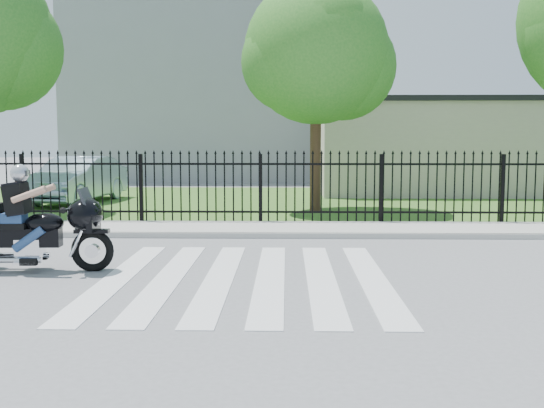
{
  "coord_description": "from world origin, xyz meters",
  "views": [
    {
      "loc": [
        0.66,
        -9.81,
        2.21
      ],
      "look_at": [
        0.39,
        1.71,
        1.0
      ],
      "focal_mm": 42.0,
      "sensor_mm": 36.0,
      "label": 1
    }
  ],
  "objects": [
    {
      "name": "building_low",
      "position": [
        7.0,
        16.0,
        1.75
      ],
      "size": [
        10.0,
        6.0,
        3.5
      ],
      "primitive_type": "cube",
      "color": "beige",
      "rests_on": "ground"
    },
    {
      "name": "crosswalk",
      "position": [
        0.0,
        0.0,
        0.01
      ],
      "size": [
        5.0,
        5.5,
        0.01
      ],
      "primitive_type": null,
      "color": "silver",
      "rests_on": "ground"
    },
    {
      "name": "motorcycle_rider",
      "position": [
        -3.65,
        0.46,
        0.74
      ],
      "size": [
        2.74,
        0.87,
        1.81
      ],
      "rotation": [
        0.0,
        0.0,
        0.04
      ],
      "color": "black",
      "rests_on": "ground"
    },
    {
      "name": "grass_strip",
      "position": [
        0.0,
        12.0,
        0.01
      ],
      "size": [
        40.0,
        12.0,
        0.02
      ],
      "primitive_type": "cube",
      "color": "#346021",
      "rests_on": "ground"
    },
    {
      "name": "parked_car",
      "position": [
        -6.39,
        11.33,
        0.8
      ],
      "size": [
        2.33,
        4.91,
        1.55
      ],
      "primitive_type": "imported",
      "rotation": [
        0.0,
        0.0,
        -0.15
      ],
      "color": "#A4BFCE",
      "rests_on": "grass_strip"
    },
    {
      "name": "sidewalk",
      "position": [
        0.0,
        5.0,
        0.06
      ],
      "size": [
        40.0,
        2.0,
        0.12
      ],
      "primitive_type": "cube",
      "color": "#ADAAA3",
      "rests_on": "ground"
    },
    {
      "name": "building_low_roof",
      "position": [
        7.0,
        16.0,
        3.6
      ],
      "size": [
        10.2,
        6.2,
        0.2
      ],
      "primitive_type": "cube",
      "color": "black",
      "rests_on": "building_low"
    },
    {
      "name": "ground",
      "position": [
        0.0,
        0.0,
        0.0
      ],
      "size": [
        120.0,
        120.0,
        0.0
      ],
      "primitive_type": "plane",
      "color": "slate",
      "rests_on": "ground"
    },
    {
      "name": "tree_mid",
      "position": [
        1.5,
        9.0,
        4.67
      ],
      "size": [
        4.2,
        4.2,
        6.78
      ],
      "color": "#382316",
      "rests_on": "ground"
    },
    {
      "name": "building_tall",
      "position": [
        -3.0,
        26.0,
        6.0
      ],
      "size": [
        15.0,
        10.0,
        12.0
      ],
      "primitive_type": "cube",
      "color": "gray",
      "rests_on": "ground"
    },
    {
      "name": "curb",
      "position": [
        0.0,
        4.0,
        0.06
      ],
      "size": [
        40.0,
        0.12,
        0.12
      ],
      "primitive_type": "cube",
      "color": "#ADAAA3",
      "rests_on": "ground"
    },
    {
      "name": "iron_fence",
      "position": [
        0.0,
        6.0,
        0.9
      ],
      "size": [
        26.0,
        0.04,
        1.8
      ],
      "color": "black",
      "rests_on": "ground"
    }
  ]
}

